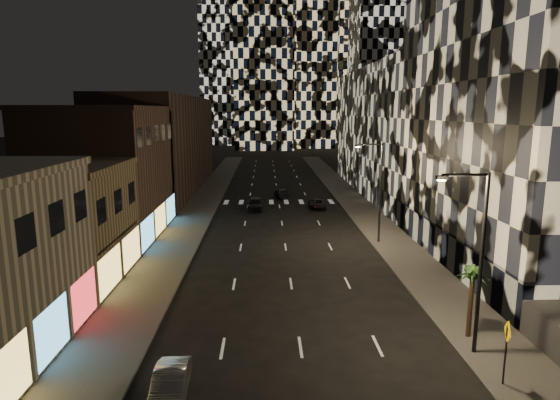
{
  "coord_description": "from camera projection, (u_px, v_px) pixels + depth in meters",
  "views": [
    {
      "loc": [
        -1.74,
        -11.17,
        11.97
      ],
      "look_at": [
        -0.77,
        20.0,
        6.0
      ],
      "focal_mm": 30.0,
      "sensor_mm": 36.0,
      "label": 1
    }
  ],
  "objects": [
    {
      "name": "retail_tan",
      "position": [
        47.0,
        227.0,
        32.61
      ],
      "size": [
        10.0,
        10.0,
        8.0
      ],
      "primitive_type": "cube",
      "color": "brown",
      "rests_on": "ground"
    },
    {
      "name": "car_silver_parked",
      "position": [
        170.0,
        386.0,
        19.55
      ],
      "size": [
        1.54,
        3.98,
        1.29
      ],
      "primitive_type": "imported",
      "rotation": [
        0.0,
        0.0,
        0.04
      ],
      "color": "gray",
      "rests_on": "ground"
    },
    {
      "name": "midrise_base",
      "position": [
        441.0,
        244.0,
        37.41
      ],
      "size": [
        0.6,
        25.0,
        3.0
      ],
      "primitive_type": "cube",
      "color": "#383838",
      "rests_on": "ground"
    },
    {
      "name": "car_dark_midlane",
      "position": [
        255.0,
        204.0,
        57.3
      ],
      "size": [
        1.94,
        4.44,
        1.49
      ],
      "primitive_type": "imported",
      "rotation": [
        0.0,
        0.0,
        -0.04
      ],
      "color": "black",
      "rests_on": "ground"
    },
    {
      "name": "car_dark_oncoming",
      "position": [
        282.0,
        193.0,
        65.25
      ],
      "size": [
        2.1,
        4.4,
        1.24
      ],
      "primitive_type": "imported",
      "rotation": [
        0.0,
        0.0,
        3.23
      ],
      "color": "black",
      "rests_on": "ground"
    },
    {
      "name": "sidewalk_left",
      "position": [
        204.0,
        202.0,
        62.03
      ],
      "size": [
        4.0,
        120.0,
        0.15
      ],
      "primitive_type": "cube",
      "color": "#47443F",
      "rests_on": "ground"
    },
    {
      "name": "streetlight_far",
      "position": [
        378.0,
        186.0,
        41.97
      ],
      "size": [
        2.55,
        0.25,
        9.0
      ],
      "color": "black",
      "rests_on": "sidewalk_right"
    },
    {
      "name": "midrise_right",
      "position": [
        548.0,
        124.0,
        35.86
      ],
      "size": [
        16.0,
        25.0,
        22.0
      ],
      "primitive_type": "cube",
      "color": "#232326",
      "rests_on": "ground"
    },
    {
      "name": "curb_left",
      "position": [
        219.0,
        202.0,
        62.1
      ],
      "size": [
        0.2,
        120.0,
        0.15
      ],
      "primitive_type": "cube",
      "color": "#4C4C47",
      "rests_on": "ground"
    },
    {
      "name": "midrise_filler_right",
      "position": [
        414.0,
        131.0,
        68.14
      ],
      "size": [
        16.0,
        40.0,
        18.0
      ],
      "primitive_type": "cube",
      "color": "#232326",
      "rests_on": "ground"
    },
    {
      "name": "palm_tree",
      "position": [
        472.0,
        279.0,
        24.33
      ],
      "size": [
        1.99,
        1.96,
        3.91
      ],
      "color": "#47331E",
      "rests_on": "sidewalk_right"
    },
    {
      "name": "sidewalk_right",
      "position": [
        353.0,
        201.0,
        62.64
      ],
      "size": [
        4.0,
        120.0,
        0.15
      ],
      "primitive_type": "cube",
      "color": "#47443F",
      "rests_on": "ground"
    },
    {
      "name": "retail_brown",
      "position": [
        106.0,
        174.0,
        44.51
      ],
      "size": [
        10.0,
        15.0,
        12.0
      ],
      "primitive_type": "cube",
      "color": "#473128",
      "rests_on": "ground"
    },
    {
      "name": "streetlight_near",
      "position": [
        477.0,
        251.0,
        22.33
      ],
      "size": [
        2.55,
        0.25,
        9.0
      ],
      "color": "black",
      "rests_on": "sidewalk_right"
    },
    {
      "name": "ped_sign",
      "position": [
        507.0,
        341.0,
        20.19
      ],
      "size": [
        0.3,
        0.96,
        2.96
      ],
      "rotation": [
        0.0,
        0.0,
        -0.26
      ],
      "color": "black",
      "rests_on": "sidewalk_right"
    },
    {
      "name": "retail_filler_left",
      "position": [
        164.0,
        144.0,
        70.33
      ],
      "size": [
        10.0,
        40.0,
        14.0
      ],
      "primitive_type": "cube",
      "color": "#473128",
      "rests_on": "ground"
    },
    {
      "name": "car_dark_rightlane",
      "position": [
        317.0,
        204.0,
        58.15
      ],
      "size": [
        2.04,
        4.06,
        1.1
      ],
      "primitive_type": "imported",
      "rotation": [
        0.0,
        0.0,
        0.05
      ],
      "color": "black",
      "rests_on": "ground"
    },
    {
      "name": "curb_right",
      "position": [
        338.0,
        201.0,
        62.58
      ],
      "size": [
        0.2,
        120.0,
        0.15
      ],
      "primitive_type": "cube",
      "color": "#4C4C47",
      "rests_on": "ground"
    }
  ]
}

